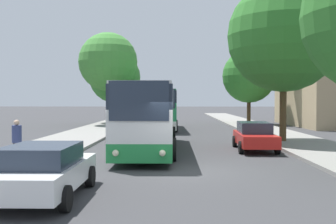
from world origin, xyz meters
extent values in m
plane|color=#38383A|center=(0.00, 0.00, 0.00)|extent=(300.00, 300.00, 0.00)
cube|color=#238942|center=(-1.69, 5.69, 0.62)|extent=(2.49, 11.54, 0.70)
cube|color=silver|center=(-1.69, 5.69, 1.60)|extent=(2.49, 11.54, 1.24)
cube|color=#232D3D|center=(-1.69, 5.69, 2.69)|extent=(2.51, 11.31, 0.95)
cube|color=silver|center=(-1.69, 5.69, 3.23)|extent=(2.44, 11.31, 0.12)
cube|color=#232D3D|center=(-1.65, -0.10, 2.54)|extent=(2.17, 0.07, 1.45)
sphere|color=#F4EAC1|center=(-2.50, -0.13, 0.66)|extent=(0.24, 0.24, 0.24)
sphere|color=#F4EAC1|center=(-0.81, -0.12, 0.66)|extent=(0.24, 0.24, 0.24)
cylinder|color=black|center=(-2.87, 2.22, 0.50)|extent=(0.31, 1.00, 1.00)
cylinder|color=black|center=(-0.46, 2.24, 0.50)|extent=(0.31, 1.00, 1.00)
cylinder|color=black|center=(-2.92, 9.14, 0.50)|extent=(0.31, 1.00, 1.00)
cylinder|color=black|center=(-0.51, 9.15, 0.50)|extent=(0.31, 1.00, 1.00)
cube|color=silver|center=(-1.69, 20.35, 0.62)|extent=(2.82, 10.63, 0.70)
cube|color=#23844C|center=(-1.69, 20.35, 1.67)|extent=(2.82, 10.63, 1.39)
cube|color=#232D3D|center=(-1.69, 20.35, 2.84)|extent=(2.84, 10.42, 0.95)
cube|color=#23844C|center=(-1.69, 20.35, 3.38)|extent=(2.76, 10.41, 0.12)
cube|color=#232D3D|center=(-1.50, 15.05, 2.69)|extent=(2.20, 0.14, 1.45)
sphere|color=#F4EAC1|center=(-2.35, 15.00, 0.66)|extent=(0.24, 0.24, 0.24)
sphere|color=#F4EAC1|center=(-0.64, 15.06, 0.66)|extent=(0.24, 0.24, 0.24)
cylinder|color=black|center=(-2.79, 17.15, 0.50)|extent=(0.34, 1.01, 1.00)
cylinder|color=black|center=(-0.36, 17.23, 0.50)|extent=(0.34, 1.01, 1.00)
cylinder|color=black|center=(-3.02, 23.47, 0.50)|extent=(0.34, 1.01, 1.00)
cylinder|color=black|center=(-0.58, 23.56, 0.50)|extent=(0.34, 1.01, 1.00)
cube|color=silver|center=(-3.78, -4.00, 0.60)|extent=(1.89, 4.27, 0.58)
cube|color=#232D3D|center=(-3.78, -4.17, 1.15)|extent=(1.66, 2.23, 0.51)
cylinder|color=black|center=(-4.72, -2.68, 0.31)|extent=(0.20, 0.62, 0.62)
cylinder|color=black|center=(-2.85, -2.67, 0.31)|extent=(0.20, 0.62, 0.62)
cylinder|color=black|center=(-2.84, -5.32, 0.31)|extent=(0.20, 0.62, 0.62)
cube|color=red|center=(3.70, 5.94, 0.60)|extent=(1.90, 4.55, 0.58)
cube|color=#232D3D|center=(3.71, 6.11, 1.16)|extent=(1.61, 2.39, 0.55)
cylinder|color=black|center=(4.50, 4.51, 0.31)|extent=(0.23, 0.63, 0.62)
cylinder|color=black|center=(2.78, 4.58, 0.31)|extent=(0.23, 0.63, 0.62)
cylinder|color=black|center=(4.61, 7.29, 0.31)|extent=(0.23, 0.63, 0.62)
cylinder|color=black|center=(2.90, 7.36, 0.31)|extent=(0.23, 0.63, 0.62)
cylinder|color=#23232D|center=(-6.44, 0.77, 0.54)|extent=(0.30, 0.30, 0.79)
cylinder|color=navy|center=(-6.44, 0.77, 1.27)|extent=(0.36, 0.36, 0.66)
sphere|color=tan|center=(-6.44, 0.77, 1.70)|extent=(0.21, 0.21, 0.21)
cylinder|color=#47331E|center=(-7.05, 24.71, 2.17)|extent=(0.40, 0.40, 4.04)
sphere|color=#428938|center=(-7.05, 24.71, 6.37)|extent=(5.81, 5.81, 5.81)
cylinder|color=#47331E|center=(-6.96, 28.41, 1.56)|extent=(0.40, 0.40, 2.83)
sphere|color=#387F33|center=(-6.96, 28.41, 5.06)|extent=(5.54, 5.54, 5.54)
cylinder|color=#513D23|center=(6.02, 9.21, 2.01)|extent=(0.40, 0.40, 3.72)
sphere|color=#2D7028|center=(6.02, 9.21, 6.35)|extent=(6.61, 6.61, 6.61)
cylinder|color=#47331E|center=(7.44, 27.85, 1.58)|extent=(0.40, 0.40, 2.86)
sphere|color=#2D7028|center=(7.44, 27.85, 5.13)|extent=(5.65, 5.65, 5.65)
camera|label=1|loc=(-0.32, -14.15, 2.55)|focal=42.00mm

